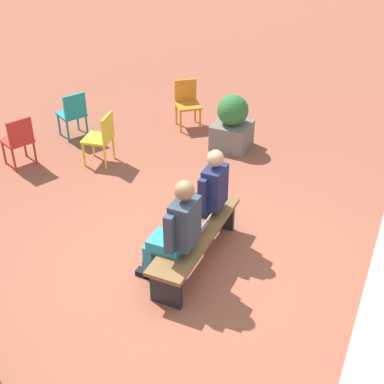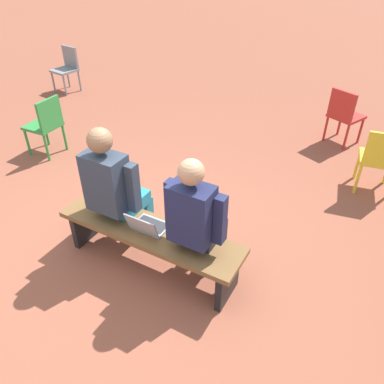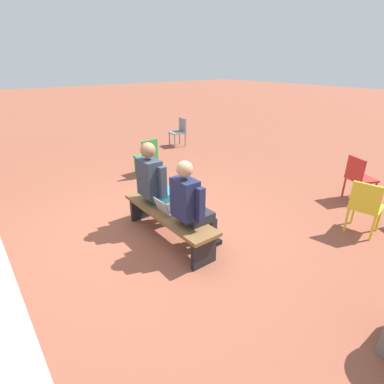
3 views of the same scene
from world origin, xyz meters
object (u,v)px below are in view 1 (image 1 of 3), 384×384
plastic_chair_mid_courtyard (187,101)px  person_student (207,193)px  bench (196,238)px  person_adult (176,229)px  plastic_chair_foreground (102,136)px  planter (232,124)px  plastic_chair_far_right (19,139)px  plastic_chair_near_bench_left (73,112)px  laptop (197,229)px

plastic_chair_mid_courtyard → person_student: bearing=28.9°
bench → person_adult: person_adult is taller
bench → person_adult: size_ratio=1.31×
plastic_chair_foreground → planter: (-1.36, 1.68, -0.04)m
bench → plastic_chair_far_right: (-1.04, -3.50, 0.13)m
plastic_chair_foreground → plastic_chair_mid_courtyard: (-1.85, 0.62, 0.00)m
plastic_chair_foreground → plastic_chair_mid_courtyard: size_ratio=1.00×
person_adult → plastic_chair_foreground: (-2.06, -2.30, -0.25)m
person_adult → plastic_chair_mid_courtyard: person_adult is taller
planter → bench: bearing=12.9°
person_adult → planter: 3.49m
plastic_chair_near_bench_left → plastic_chair_mid_courtyard: bearing=129.1°
laptop → planter: planter is taller
laptop → plastic_chair_foreground: (-1.67, -2.38, -0.02)m
plastic_chair_mid_courtyard → planter: 1.16m
person_adult → bench: bearing=170.0°
plastic_chair_foreground → planter: 2.17m
person_student → plastic_chair_foreground: bearing=-117.5°
bench → plastic_chair_near_bench_left: plastic_chair_near_bench_left is taller
laptop → person_student: bearing=-170.4°
bench → plastic_chair_far_right: bearing=-106.5°
plastic_chair_far_right → planter: (-1.99, 2.81, -0.04)m
person_adult → planter: size_ratio=1.47×
bench → plastic_chair_mid_courtyard: size_ratio=2.14×
plastic_chair_foreground → planter: bearing=129.0°
plastic_chair_far_right → bench: bearing=73.5°
bench → plastic_chair_foreground: bearing=-125.0°
person_student → planter: size_ratio=1.41×
laptop → person_adult: bearing=-11.8°
planter → plastic_chair_near_bench_left: bearing=-73.2°
plastic_chair_mid_courtyard → plastic_chair_near_bench_left: size_ratio=1.00×
bench → plastic_chair_mid_courtyard: bearing=-153.5°
bench → plastic_chair_foreground: (-1.66, -2.37, 0.13)m
bench → plastic_chair_mid_courtyard: plastic_chair_mid_courtyard is taller
plastic_chair_far_right → person_student: bearing=80.5°
plastic_chair_foreground → plastic_chair_near_bench_left: bearing=-121.0°
planter → laptop: bearing=13.1°
plastic_chair_far_right → planter: 3.44m
bench → plastic_chair_far_right: 3.66m
person_student → plastic_chair_near_bench_left: bearing=-118.5°
plastic_chair_far_right → plastic_chair_mid_courtyard: size_ratio=1.00×
plastic_chair_far_right → plastic_chair_near_bench_left: bearing=171.3°
laptop → plastic_chair_far_right: 3.67m
bench → plastic_chair_mid_courtyard: (-3.51, -1.75, 0.13)m
laptop → plastic_chair_foreground: bearing=-124.9°
person_student → laptop: 0.52m
person_adult → plastic_chair_foreground: person_adult is taller
person_adult → plastic_chair_near_bench_left: bearing=-128.9°
person_adult → plastic_chair_far_right: bearing=-112.7°
person_adult → plastic_chair_foreground: bearing=-131.8°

